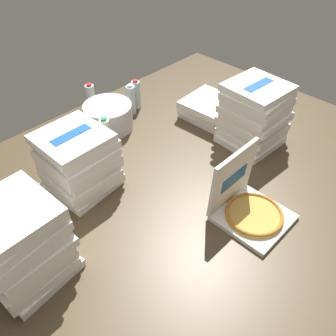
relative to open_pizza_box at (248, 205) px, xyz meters
The scene contains 11 objects.
ground_plane 0.41m from the open_pizza_box, 118.31° to the left, with size 3.20×2.40×0.02m, color #4C3D28.
open_pizza_box is the anchor object (origin of this frame).
pizza_stack_right_mid 0.95m from the open_pizza_box, 120.53° to the left, with size 0.38×0.38×0.37m.
pizza_stack_center_far 0.69m from the open_pizza_box, 32.99° to the left, with size 0.38×0.38×0.41m.
pizza_stack_left_far 0.97m from the open_pizza_box, 50.99° to the left, with size 0.39×0.39×0.14m.
pizza_stack_right_near 1.12m from the open_pizza_box, 152.48° to the left, with size 0.39×0.39×0.41m.
ice_bucket 1.17m from the open_pizza_box, 89.59° to the left, with size 0.34×0.34×0.18m, color #B7BABF.
water_bottle_0 1.23m from the open_pizza_box, 78.39° to the left, with size 0.07×0.07×0.23m.
water_bottle_1 1.01m from the open_pizza_box, 98.44° to the left, with size 0.07×0.07×0.23m.
water_bottle_2 1.43m from the open_pizza_box, 87.88° to the left, with size 0.07×0.07×0.23m.
water_bottle_3 1.27m from the open_pizza_box, 75.42° to the left, with size 0.07×0.07×0.23m.
Camera 1 is at (-1.02, -0.94, 1.45)m, focal length 38.18 mm.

